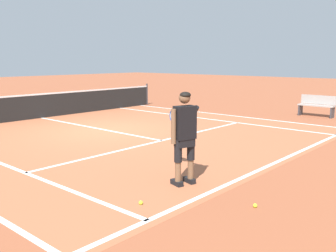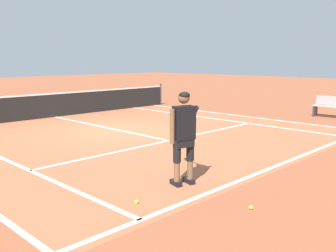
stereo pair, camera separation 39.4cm
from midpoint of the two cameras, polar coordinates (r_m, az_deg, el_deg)
ground_plane at (r=12.48m, az=-7.12°, el=-0.53°), size 80.00×80.00×0.00m
court_inner_surface at (r=11.72m, az=-4.06°, el=-1.16°), size 10.98×10.27×0.00m
line_baseline at (r=8.74m, az=18.00°, el=-5.51°), size 10.98×0.10×0.01m
line_service at (r=10.69m, az=1.15°, el=-2.22°), size 8.23×0.10×0.01m
line_centre_service at (r=13.05m, az=-9.11°, el=-0.10°), size 0.10×6.40×0.01m
line_singles_left at (r=9.58m, az=-22.90°, el=-4.47°), size 0.10×9.87×0.01m
line_singles_right at (r=14.72m, az=8.04°, el=1.07°), size 0.10×9.87×0.01m
line_doubles_right at (r=15.84m, az=11.01°, el=1.61°), size 0.10×9.87×0.01m
tennis_net at (r=15.65m, az=-16.15°, el=3.13°), size 11.96×0.08×1.07m
tennis_player at (r=6.79m, az=4.01°, el=-0.88°), size 0.88×1.03×1.71m
tennis_ball_near_feet at (r=6.08m, az=14.35°, el=-11.90°), size 0.07×0.07×0.07m
tennis_ball_by_baseline at (r=6.11m, az=-2.93°, el=-11.46°), size 0.07×0.07×0.07m
courtside_bench at (r=16.28m, az=24.24°, el=2.73°), size 0.40×1.40×0.85m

